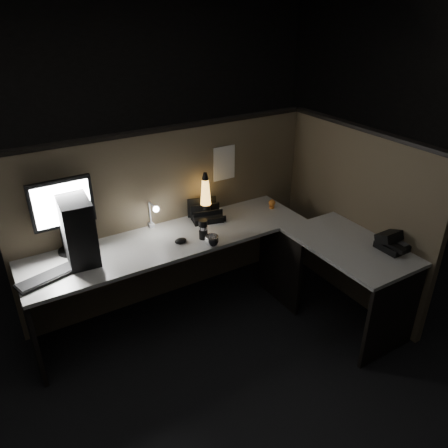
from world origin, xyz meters
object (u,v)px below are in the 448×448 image
monitor (63,209)px  lava_lamp (206,200)px  desk_phone (393,241)px  keyboard (47,278)px  pc_tower (76,227)px

monitor → lava_lamp: bearing=-3.5°
lava_lamp → desk_phone: 1.53m
keyboard → monitor: bearing=36.0°
pc_tower → desk_phone: size_ratio=1.89×
monitor → desk_phone: monitor is taller
pc_tower → desk_phone: pc_tower is taller
pc_tower → monitor: monitor is taller
monitor → desk_phone: 2.46m
keyboard → lava_lamp: (1.37, 0.25, 0.16)m
monitor → desk_phone: bearing=-31.4°
keyboard → desk_phone: bearing=-37.5°
desk_phone → monitor: bearing=149.3°
monitor → lava_lamp: 1.16m
pc_tower → monitor: size_ratio=0.84×
keyboard → pc_tower: bearing=17.6°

